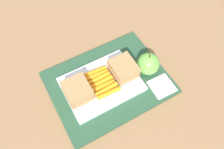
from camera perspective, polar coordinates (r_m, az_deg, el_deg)
ground_plane at (r=0.74m, az=-0.85°, el=-2.15°), size 2.40×2.40×0.00m
lunchbag_mat at (r=0.73m, az=-0.85°, el=-1.96°), size 0.36×0.28×0.01m
food_tray at (r=0.72m, az=-2.61°, el=-2.36°), size 0.23×0.17×0.01m
sandwich_half_left at (r=0.68m, az=-8.50°, el=-3.97°), size 0.07×0.08×0.04m
sandwich_half_right at (r=0.71m, az=2.83°, el=1.44°), size 0.07×0.08×0.04m
carrot_sticks_bundle at (r=0.71m, az=-2.64°, el=-1.82°), size 0.08×0.10×0.02m
apple at (r=0.73m, az=8.87°, el=2.59°), size 0.07×0.07×0.08m
paper_napkin at (r=0.73m, az=12.14°, el=-2.82°), size 0.07×0.07×0.00m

